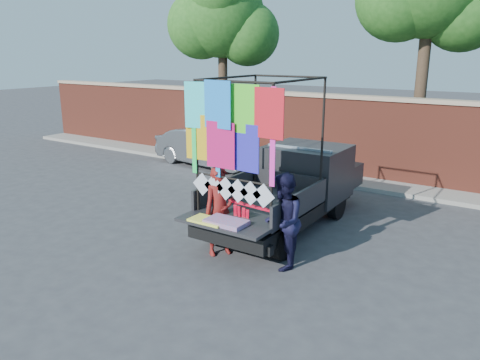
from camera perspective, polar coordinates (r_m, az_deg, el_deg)
The scene contains 9 objects.
ground at distance 9.23m, azimuth 1.38°, elevation -9.58°, with size 90.00×90.00×0.00m, color #38383A.
brick_wall at distance 15.00m, azimuth 15.86°, elevation 4.91°, with size 30.00×0.45×2.61m.
curb at distance 14.62m, azimuth 14.65°, elevation -0.35°, with size 30.00×1.20×0.12m, color gray.
tree_left at distance 18.77m, azimuth -2.26°, elevation 19.07°, with size 4.20×3.30×7.05m.
pickup_truck at distance 11.10m, azimuth 6.84°, elevation -0.61°, with size 2.16×5.42×3.41m.
sedan at distance 16.50m, azimuth -4.13°, elevation 4.00°, with size 1.39×4.00×1.32m, color #A2A5A9.
woman at distance 9.14m, azimuth -2.42°, elevation -3.81°, with size 0.65×0.43×1.78m, color maroon.
man at distance 8.60m, azimuth 5.26°, elevation -5.03°, with size 0.88×0.68×1.81m, color black.
streamer_bundle at distance 8.90m, azimuth 0.64°, elevation -4.31°, with size 1.04×0.16×0.71m.
Camera 1 is at (4.44, -7.10, 3.89)m, focal length 35.00 mm.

